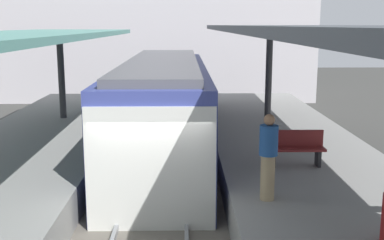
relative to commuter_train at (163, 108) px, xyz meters
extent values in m
plane|color=#383835|center=(0.00, -5.53, -1.73)|extent=(80.00, 80.00, 0.00)
cube|color=gray|center=(3.80, -5.53, -1.23)|extent=(4.40, 28.00, 1.00)
cube|color=#59544C|center=(0.00, -5.53, -1.63)|extent=(3.20, 28.00, 0.20)
cube|color=slate|center=(-0.72, -5.53, -1.46)|extent=(0.08, 28.00, 0.14)
cube|color=slate|center=(0.72, -5.53, -1.46)|extent=(0.08, 28.00, 0.14)
cube|color=#38428C|center=(0.00, 0.03, -0.08)|extent=(2.70, 12.12, 2.90)
cube|color=silver|center=(0.00, -6.06, -0.23)|extent=(2.65, 0.08, 2.60)
cube|color=black|center=(-1.37, 0.03, 0.27)|extent=(0.04, 11.15, 0.76)
cube|color=black|center=(1.37, 0.03, 0.27)|extent=(0.04, 11.15, 0.76)
cube|color=#515156|center=(0.00, 0.03, 1.47)|extent=(2.16, 11.52, 0.20)
cylinder|color=#333335|center=(-3.80, 2.17, 0.78)|extent=(0.24, 0.24, 3.02)
cylinder|color=#333335|center=(3.80, 2.17, 0.88)|extent=(0.24, 0.24, 3.21)
cube|color=#3D4247|center=(3.80, -4.13, 2.56)|extent=(4.18, 21.00, 0.16)
cube|color=black|center=(2.84, -4.17, -0.53)|extent=(0.08, 0.32, 0.40)
cube|color=black|center=(3.94, -4.17, -0.53)|extent=(0.08, 0.32, 0.40)
cube|color=maroon|center=(3.39, -4.17, -0.30)|extent=(1.40, 0.40, 0.06)
cube|color=maroon|center=(3.39, -3.99, -0.07)|extent=(1.40, 0.06, 0.40)
cylinder|color=#998460|center=(2.31, -6.43, -0.28)|extent=(0.28, 0.28, 0.91)
cylinder|color=navy|center=(2.31, -6.43, 0.47)|extent=(0.36, 0.36, 0.59)
sphere|color=#936B4C|center=(2.31, -6.43, 0.88)|extent=(0.22, 0.22, 0.22)
cube|color=#B7B2B7|center=(-0.80, 14.47, 3.77)|extent=(18.00, 6.00, 11.00)
camera|label=1|loc=(0.68, -15.38, 2.66)|focal=44.87mm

